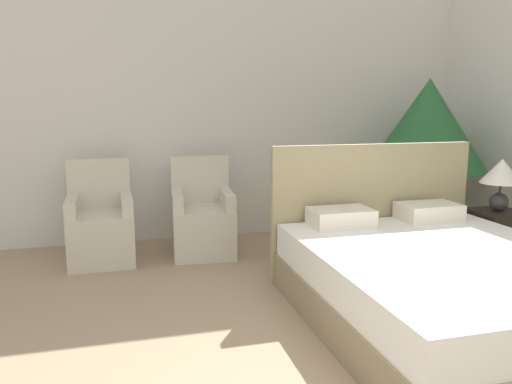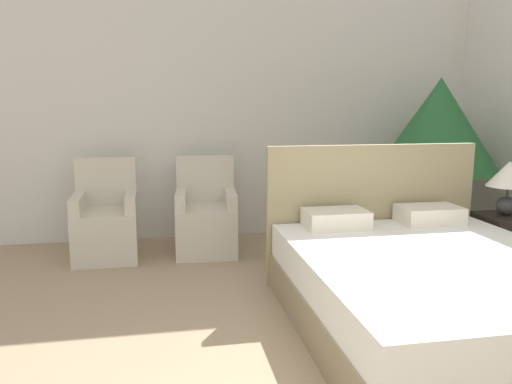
% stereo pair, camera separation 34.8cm
% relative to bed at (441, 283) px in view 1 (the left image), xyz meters
% --- Properties ---
extents(wall_back, '(10.00, 0.06, 2.90)m').
position_rel_bed_xyz_m(wall_back, '(-0.94, 2.71, 1.16)').
color(wall_back, silver).
rests_on(wall_back, ground_plane).
extents(bed, '(1.82, 2.19, 1.16)m').
position_rel_bed_xyz_m(bed, '(0.00, 0.00, 0.00)').
color(bed, '#8C7A5B').
rests_on(bed, ground_plane).
extents(armchair_near_window_left, '(0.61, 0.65, 0.96)m').
position_rel_bed_xyz_m(armchair_near_window_left, '(-2.30, 2.02, 0.02)').
color(armchair_near_window_left, beige).
rests_on(armchair_near_window_left, ground_plane).
extents(armchair_near_window_right, '(0.64, 0.67, 0.96)m').
position_rel_bed_xyz_m(armchair_near_window_right, '(-1.32, 2.02, 0.02)').
color(armchair_near_window_right, beige).
rests_on(armchair_near_window_right, ground_plane).
extents(potted_palm, '(1.26, 1.26, 1.76)m').
position_rel_bed_xyz_m(potted_palm, '(1.11, 1.93, 0.93)').
color(potted_palm, beige).
rests_on(potted_palm, ground_plane).
extents(nightstand, '(0.41, 0.41, 0.56)m').
position_rel_bed_xyz_m(nightstand, '(1.13, 0.82, -0.01)').
color(nightstand, black).
rests_on(nightstand, ground_plane).
extents(table_lamp, '(0.36, 0.36, 0.47)m').
position_rel_bed_xyz_m(table_lamp, '(1.13, 0.82, 0.59)').
color(table_lamp, '#333333').
rests_on(table_lamp, nightstand).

